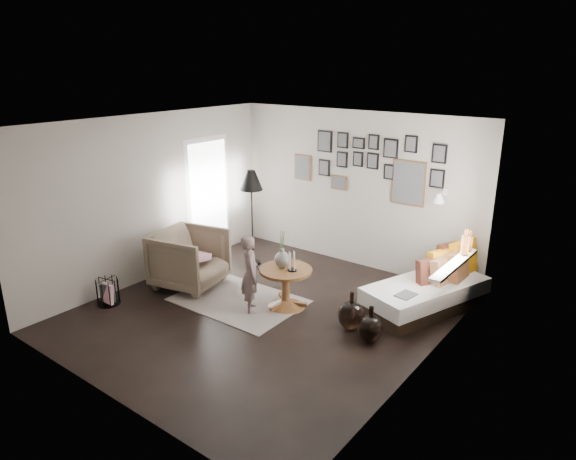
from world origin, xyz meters
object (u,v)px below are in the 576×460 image
Objects in this scene: floor_lamp at (251,184)px; demijohn_small at (370,328)px; pedestal_table at (286,289)px; magazine_basket at (108,292)px; armchair at (190,259)px; child at (250,274)px; daybed at (428,289)px; demijohn_large at (351,315)px; vase at (282,256)px.

demijohn_small is (2.87, -1.08, -1.23)m from floor_lamp.
pedestal_table is 2.56m from magazine_basket.
armchair is 1.31m from child.
daybed reaches higher than armchair.
magazine_basket is at bearing 145.72° from armchair.
floor_lamp reaches higher than armchair.
pedestal_table is at bearing 35.23° from magazine_basket.
pedestal_table is at bearing -179.74° from demijohn_large.
child is at bearing -49.86° from floor_lamp.
daybed is at bearing 36.41° from pedestal_table.
demijohn_large reaches higher than demijohn_small.
child is at bearing -105.27° from armchair.
daybed is 3.82× the size of demijohn_large.
pedestal_table is 1.93× the size of magazine_basket.
floor_lamp reaches higher than demijohn_large.
armchair is 0.88× the size of child.
daybed is 5.16× the size of magazine_basket.
demijohn_large is (2.52, -0.96, -1.21)m from floor_lamp.
vase is 1.80m from floor_lamp.
daybed is (1.69, 1.17, -0.45)m from vase.
daybed is 1.21× the size of floor_lamp.
floor_lamp is (-3.07, -0.23, 1.12)m from daybed.
magazine_basket is (-2.09, -1.48, -0.08)m from pedestal_table.
armchair is 2.55× the size of magazine_basket.
demijohn_large is at bearing -95.48° from armchair.
magazine_basket is at bearing -124.59° from daybed.
pedestal_table is at bearing -33.52° from floor_lamp.
demijohn_large is at bearing 161.08° from demijohn_small.
armchair is at bearing -173.20° from demijohn_large.
floor_lamp is at bearing -156.11° from daybed.
magazine_basket is at bearing -158.78° from demijohn_small.
pedestal_table reaches higher than magazine_basket.
child is (-1.73, -0.27, 0.38)m from demijohn_small.
armchair reaches higher than pedestal_table.
magazine_basket is at bearing -143.35° from vase.
demijohn_large is 1.48m from child.
pedestal_table reaches higher than demijohn_small.
magazine_basket is 3.76m from demijohn_small.
vase is (-0.08, 0.02, 0.47)m from pedestal_table.
pedestal_table reaches higher than demijohn_large.
demijohn_large is 0.47× the size of child.
daybed reaches higher than demijohn_small.
pedestal_table is 0.76× the size of armchair.
pedestal_table is 2.01m from daybed.
demijohn_small is (-0.20, -1.31, -0.11)m from daybed.
floor_lamp is at bearing -19.69° from armchair.
demijohn_small is (3.04, 0.20, -0.27)m from armchair.
demijohn_large is (1.06, 0.00, -0.07)m from pedestal_table.
daybed is at bearing 65.13° from demijohn_large.
vase is 2.57m from magazine_basket.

